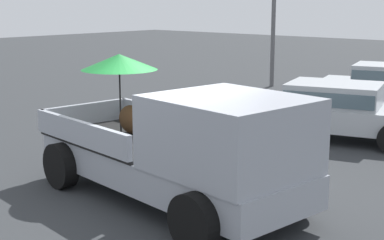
{
  "coord_description": "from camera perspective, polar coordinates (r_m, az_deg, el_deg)",
  "views": [
    {
      "loc": [
        6.19,
        -6.48,
        3.22
      ],
      "look_at": [
        -0.48,
        1.16,
        1.1
      ],
      "focal_mm": 53.47,
      "sensor_mm": 36.0,
      "label": 1
    }
  ],
  "objects": [
    {
      "name": "parked_sedan_far",
      "position": [
        13.91,
        14.21,
        1.18
      ],
      "size": [
        4.62,
        2.9,
        1.33
      ],
      "rotation": [
        0.0,
        0.0,
        0.29
      ],
      "color": "black",
      "rests_on": "ground"
    },
    {
      "name": "pickup_truck_main",
      "position": [
        8.94,
        -0.8,
        -2.7
      ],
      "size": [
        5.24,
        2.76,
        2.3
      ],
      "rotation": [
        0.0,
        0.0,
        -0.13
      ],
      "color": "black",
      "rests_on": "ground"
    },
    {
      "name": "ground_plane",
      "position": [
        9.52,
        -2.42,
        -7.97
      ],
      "size": [
        80.0,
        80.0,
        0.0
      ],
      "primitive_type": "plane",
      "color": "#2D3033"
    }
  ]
}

